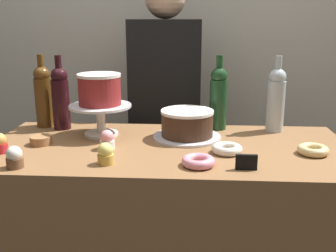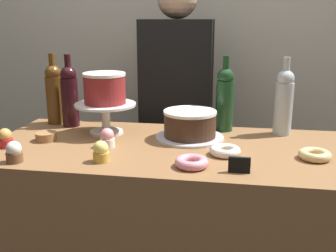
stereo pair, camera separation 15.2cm
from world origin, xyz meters
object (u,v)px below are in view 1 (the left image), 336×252
object	(u,v)px
cupcake_strawberry	(107,140)
barista_figure	(165,128)
cake_stand_pedestal	(101,114)
price_sign_chalkboard	(246,162)
cupcake_vanilla	(14,158)
wine_bottle_amber	(43,95)
cupcake_caramel	(0,144)
wine_bottle_dark_red	(61,97)
cookie_stack	(41,140)
chocolate_round_cake	(187,123)
cupcake_lemon	(106,154)
donut_glazed	(313,150)
wine_bottle_clear	(276,99)
donut_sugar	(227,149)
wine_bottle_green	(218,97)
donut_pink	(198,161)
white_layer_cake	(99,89)

from	to	relation	value
cupcake_strawberry	barista_figure	xyz separation A→B (m)	(0.18, 0.62, -0.12)
cake_stand_pedestal	cupcake_strawberry	distance (m)	0.20
price_sign_chalkboard	cupcake_vanilla	bearing A→B (deg)	-177.88
wine_bottle_amber	cupcake_caramel	world-z (taller)	wine_bottle_amber
wine_bottle_dark_red	cookie_stack	bearing A→B (deg)	-92.40
chocolate_round_cake	cupcake_lemon	bearing A→B (deg)	-129.81
donut_glazed	wine_bottle_clear	bearing A→B (deg)	104.64
price_sign_chalkboard	cake_stand_pedestal	bearing A→B (deg)	146.82
cupcake_strawberry	cookie_stack	distance (m)	0.27
wine_bottle_amber	donut_sugar	xyz separation A→B (m)	(0.80, -0.33, -0.13)
cupcake_vanilla	cupcake_lemon	size ratio (longest dim) A/B	1.00
price_sign_chalkboard	cookie_stack	bearing A→B (deg)	163.62
wine_bottle_green	donut_sugar	xyz separation A→B (m)	(0.02, -0.33, -0.13)
cupcake_strawberry	wine_bottle_clear	bearing A→B (deg)	23.53
donut_pink	cookie_stack	bearing A→B (deg)	161.94
chocolate_round_cake	wine_bottle_amber	xyz separation A→B (m)	(-0.65, 0.15, 0.08)
cake_stand_pedestal	wine_bottle_dark_red	distance (m)	0.23
cake_stand_pedestal	cupcake_strawberry	world-z (taller)	cake_stand_pedestal
chocolate_round_cake	donut_sugar	xyz separation A→B (m)	(0.15, -0.18, -0.05)
wine_bottle_dark_red	cupcake_caramel	size ratio (longest dim) A/B	4.38
cake_stand_pedestal	cupcake_vanilla	xyz separation A→B (m)	(-0.20, -0.39, -0.06)
cupcake_lemon	donut_sugar	world-z (taller)	cupcake_lemon
donut_pink	price_sign_chalkboard	distance (m)	0.16
donut_glazed	donut_pink	distance (m)	0.44
wine_bottle_dark_red	cupcake_lemon	distance (m)	0.53
white_layer_cake	donut_sugar	xyz separation A→B (m)	(0.51, -0.20, -0.18)
chocolate_round_cake	donut_sugar	distance (m)	0.24
wine_bottle_green	cupcake_vanilla	distance (m)	0.88
cupcake_vanilla	donut_glazed	distance (m)	1.04
chocolate_round_cake	wine_bottle_clear	xyz separation A→B (m)	(0.38, 0.13, 0.08)
wine_bottle_clear	donut_glazed	world-z (taller)	wine_bottle_clear
wine_bottle_dark_red	price_sign_chalkboard	bearing A→B (deg)	-31.29
wine_bottle_green	cupcake_vanilla	bearing A→B (deg)	-142.73
wine_bottle_amber	barista_figure	distance (m)	0.65
white_layer_cake	cupcake_lemon	world-z (taller)	white_layer_cake
white_layer_cake	wine_bottle_amber	world-z (taller)	wine_bottle_amber
barista_figure	wine_bottle_amber	bearing A→B (deg)	-149.50
wine_bottle_clear	price_sign_chalkboard	world-z (taller)	wine_bottle_clear
cake_stand_pedestal	wine_bottle_clear	bearing A→B (deg)	8.74
cupcake_caramel	donut_glazed	size ratio (longest dim) A/B	0.66
wine_bottle_clear	donut_sugar	xyz separation A→B (m)	(-0.23, -0.31, -0.13)
wine_bottle_dark_red	cupcake_vanilla	xyz separation A→B (m)	(-0.00, -0.49, -0.11)
cupcake_vanilla	donut_pink	size ratio (longest dim) A/B	0.66
wine_bottle_green	donut_sugar	world-z (taller)	wine_bottle_green
wine_bottle_green	barista_figure	bearing A→B (deg)	129.72
cupcake_lemon	donut_glazed	world-z (taller)	cupcake_lemon
chocolate_round_cake	wine_bottle_dark_red	size ratio (longest dim) A/B	0.66
white_layer_cake	barista_figure	world-z (taller)	barista_figure
cake_stand_pedestal	wine_bottle_amber	distance (m)	0.32
wine_bottle_green	cupcake_lemon	bearing A→B (deg)	-130.36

